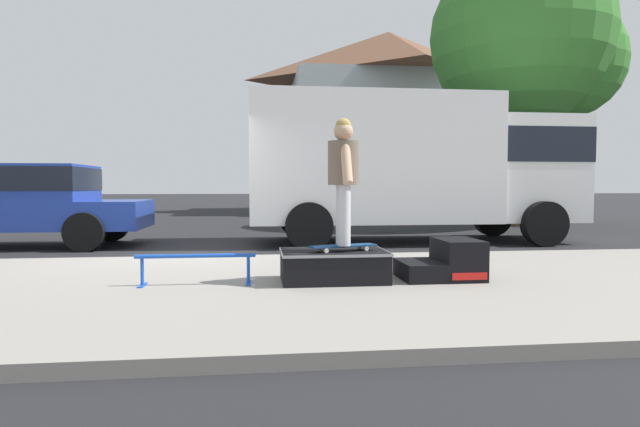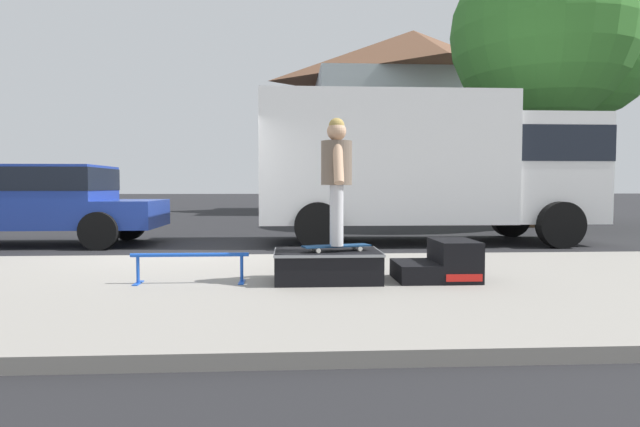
% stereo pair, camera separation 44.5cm
% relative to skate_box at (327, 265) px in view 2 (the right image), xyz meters
% --- Properties ---
extents(ground_plane, '(140.00, 140.00, 0.00)m').
position_rel_skate_box_xyz_m(ground_plane, '(-2.24, 2.92, -0.31)').
color(ground_plane, black).
extents(sidewalk_slab, '(50.00, 5.00, 0.12)m').
position_rel_skate_box_xyz_m(sidewalk_slab, '(-2.24, -0.08, -0.25)').
color(sidewalk_slab, gray).
rests_on(sidewalk_slab, ground).
extents(skate_box, '(1.20, 0.78, 0.35)m').
position_rel_skate_box_xyz_m(skate_box, '(0.00, 0.00, 0.00)').
color(skate_box, black).
rests_on(skate_box, sidewalk_slab).
extents(kicker_ramp, '(0.91, 0.73, 0.46)m').
position_rel_skate_box_xyz_m(kicker_ramp, '(1.33, -0.00, 0.00)').
color(kicker_ramp, black).
rests_on(kicker_ramp, sidewalk_slab).
extents(grind_rail, '(1.30, 0.28, 0.34)m').
position_rel_skate_box_xyz_m(grind_rail, '(-1.53, -0.05, 0.06)').
color(grind_rail, blue).
rests_on(grind_rail, sidewalk_slab).
extents(skateboard, '(0.80, 0.41, 0.07)m').
position_rel_skate_box_xyz_m(skateboard, '(0.10, -0.05, 0.22)').
color(skateboard, navy).
rests_on(skateboard, skate_box).
extents(skater_kid, '(0.35, 0.73, 1.43)m').
position_rel_skate_box_xyz_m(skater_kid, '(0.10, -0.05, 1.07)').
color(skater_kid, silver).
rests_on(skater_kid, skateboard).
extents(box_truck, '(6.91, 2.63, 3.05)m').
position_rel_skate_box_xyz_m(box_truck, '(2.48, 5.12, 1.39)').
color(box_truck, white).
rests_on(box_truck, ground).
extents(pickup_truck_blue, '(5.70, 2.09, 1.61)m').
position_rel_skate_box_xyz_m(pickup_truck_blue, '(-5.74, 5.08, 0.59)').
color(pickup_truck_blue, '#1E3899').
rests_on(pickup_truck_blue, ground).
extents(street_tree_main, '(5.73, 5.21, 8.15)m').
position_rel_skate_box_xyz_m(street_tree_main, '(7.14, 9.04, 5.07)').
color(street_tree_main, brown).
rests_on(street_tree_main, ground).
extents(house_behind, '(9.54, 8.23, 8.40)m').
position_rel_skate_box_xyz_m(house_behind, '(5.34, 18.70, 3.93)').
color(house_behind, silver).
rests_on(house_behind, ground).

